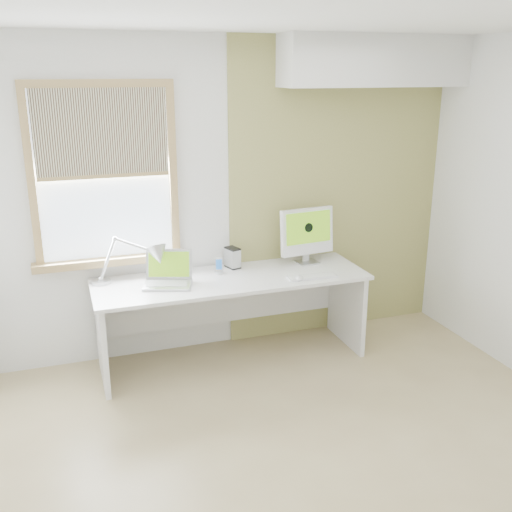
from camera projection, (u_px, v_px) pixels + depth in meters
name	position (u px, v px, depth m)	size (l,w,h in m)	color
room	(316.00, 258.00, 3.34)	(4.04, 3.54, 2.64)	tan
accent_wall	(337.00, 191.00, 5.22)	(2.00, 0.02, 2.60)	olive
soffit	(374.00, 60.00, 4.80)	(1.60, 0.40, 0.42)	white
window	(105.00, 176.00, 4.50)	(1.20, 0.14, 1.42)	#987B49
desk	(230.00, 297.00, 4.84)	(2.20, 0.70, 0.73)	silver
desk_lamp	(147.00, 258.00, 4.57)	(0.64, 0.34, 0.37)	#B2B4B7
laptop	(168.00, 276.00, 4.58)	(0.43, 0.39, 0.25)	#B2B4B7
phone_dock	(219.00, 269.00, 4.81)	(0.09, 0.09, 0.14)	#B2B4B7
external_drive	(233.00, 258.00, 4.94)	(0.12, 0.15, 0.18)	#B2B4B7
imac	(307.00, 233.00, 5.03)	(0.49, 0.18, 0.48)	#B2B4B7
keyboard	(312.00, 277.00, 4.72)	(0.41, 0.14, 0.02)	white
mouse	(299.00, 278.00, 4.67)	(0.06, 0.11, 0.03)	white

